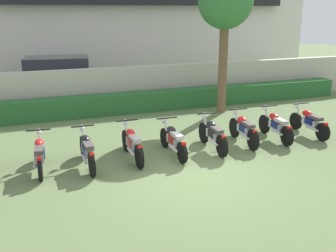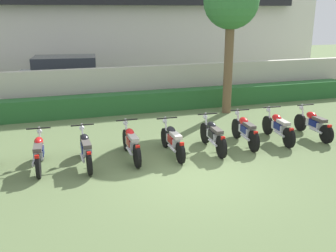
# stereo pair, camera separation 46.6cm
# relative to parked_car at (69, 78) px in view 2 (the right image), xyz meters

# --- Properties ---
(ground) EXTENTS (60.00, 60.00, 0.00)m
(ground) POSITION_rel_parked_car_xyz_m (2.12, -9.74, -0.94)
(ground) COLOR #607547
(building) EXTENTS (25.51, 6.50, 8.07)m
(building) POSITION_rel_parked_car_xyz_m (2.12, 5.63, 3.10)
(building) COLOR silver
(building) RESTS_ON ground
(compound_wall) EXTENTS (24.23, 0.30, 1.69)m
(compound_wall) POSITION_rel_parked_car_xyz_m (2.12, -2.65, -0.09)
(compound_wall) COLOR #BCB7A8
(compound_wall) RESTS_ON ground
(hedge_row) EXTENTS (19.39, 0.70, 0.76)m
(hedge_row) POSITION_rel_parked_car_xyz_m (2.12, -3.35, -0.55)
(hedge_row) COLOR #28602D
(hedge_row) RESTS_ON ground
(parked_car) EXTENTS (4.70, 2.55, 1.89)m
(parked_car) POSITION_rel_parked_car_xyz_m (0.00, 0.00, 0.00)
(parked_car) COLOR #9EA3A8
(parked_car) RESTS_ON ground
(tree_near_inspector) EXTENTS (2.03, 2.03, 5.18)m
(tree_near_inspector) POSITION_rel_parked_car_xyz_m (5.62, -4.52, 3.12)
(tree_near_inspector) COLOR brown
(tree_near_inspector) RESTS_ON ground
(motorcycle_in_row_1) EXTENTS (0.60, 1.79, 0.95)m
(motorcycle_in_row_1) POSITION_rel_parked_car_xyz_m (-1.37, -8.18, -0.50)
(motorcycle_in_row_1) COLOR black
(motorcycle_in_row_1) RESTS_ON ground
(motorcycle_in_row_2) EXTENTS (0.60, 1.92, 0.96)m
(motorcycle_in_row_2) POSITION_rel_parked_car_xyz_m (-0.23, -8.32, -0.49)
(motorcycle_in_row_2) COLOR black
(motorcycle_in_row_2) RESTS_ON ground
(motorcycle_in_row_3) EXTENTS (0.60, 1.94, 0.96)m
(motorcycle_in_row_3) POSITION_rel_parked_car_xyz_m (0.98, -8.22, -0.49)
(motorcycle_in_row_3) COLOR black
(motorcycle_in_row_3) RESTS_ON ground
(motorcycle_in_row_4) EXTENTS (0.60, 1.89, 0.94)m
(motorcycle_in_row_4) POSITION_rel_parked_car_xyz_m (2.12, -8.29, -0.50)
(motorcycle_in_row_4) COLOR black
(motorcycle_in_row_4) RESTS_ON ground
(motorcycle_in_row_5) EXTENTS (0.60, 1.90, 0.97)m
(motorcycle_in_row_5) POSITION_rel_parked_car_xyz_m (3.33, -8.29, -0.48)
(motorcycle_in_row_5) COLOR black
(motorcycle_in_row_5) RESTS_ON ground
(motorcycle_in_row_6) EXTENTS (0.60, 1.87, 0.97)m
(motorcycle_in_row_6) POSITION_rel_parked_car_xyz_m (4.43, -8.15, -0.48)
(motorcycle_in_row_6) COLOR black
(motorcycle_in_row_6) RESTS_ON ground
(motorcycle_in_row_7) EXTENTS (0.60, 1.92, 0.96)m
(motorcycle_in_row_7) POSITION_rel_parked_car_xyz_m (5.57, -8.13, -0.49)
(motorcycle_in_row_7) COLOR black
(motorcycle_in_row_7) RESTS_ON ground
(motorcycle_in_row_8) EXTENTS (0.60, 1.88, 0.94)m
(motorcycle_in_row_8) POSITION_rel_parked_car_xyz_m (6.84, -8.15, -0.50)
(motorcycle_in_row_8) COLOR black
(motorcycle_in_row_8) RESTS_ON ground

